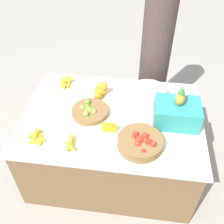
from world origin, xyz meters
name	(u,v)px	position (x,y,z in m)	size (l,w,h in m)	color
ground_plane	(112,164)	(0.00, 0.00, 0.00)	(12.00, 12.00, 0.00)	#A39E93
market_table	(112,142)	(0.00, 0.00, 0.35)	(1.57, 1.13, 0.71)	brown
lime_bowl	(90,111)	(-0.20, 0.01, 0.73)	(0.32, 0.32, 0.09)	olive
tomato_basket	(140,142)	(0.26, -0.30, 0.75)	(0.36, 0.36, 0.11)	olive
orange_pile	(101,90)	(-0.15, 0.29, 0.76)	(0.13, 0.20, 0.14)	orange
metal_bowl	(148,93)	(0.30, 0.32, 0.75)	(0.34, 0.34, 0.08)	silver
price_sign	(108,127)	(0.00, -0.19, 0.76)	(0.12, 0.01, 0.10)	orange
produce_crate	(177,112)	(0.54, 0.01, 0.81)	(0.37, 0.28, 0.38)	teal
banana_bunch_middle_left	(36,137)	(-0.56, -0.35, 0.73)	(0.16, 0.17, 0.06)	yellow
banana_bunch_front_left	(65,82)	(-0.52, 0.40, 0.73)	(0.16, 0.20, 0.06)	yellow
banana_bunch_middle_right	(70,144)	(-0.28, -0.38, 0.73)	(0.12, 0.18, 0.06)	yellow
vendor_person	(155,59)	(0.35, 0.86, 0.79)	(0.32, 0.32, 1.70)	#473833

